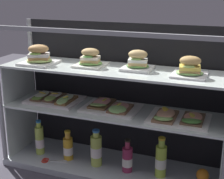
# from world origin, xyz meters

# --- Properties ---
(ground_plane) EXTENTS (6.00, 6.00, 0.02)m
(ground_plane) POSITION_xyz_m (0.00, 0.00, -0.01)
(ground_plane) COLOR #403D48
(ground_plane) RESTS_ON ground
(case_base_deck) EXTENTS (1.40, 0.40, 0.04)m
(case_base_deck) POSITION_xyz_m (0.00, 0.00, 0.02)
(case_base_deck) COLOR #B2BAC0
(case_base_deck) RESTS_ON ground
(case_frame) EXTENTS (1.40, 0.40, 0.92)m
(case_frame) POSITION_xyz_m (0.00, 0.13, 0.50)
(case_frame) COLOR gray
(case_frame) RESTS_ON ground
(riser_lower_tier) EXTENTS (1.34, 0.34, 0.36)m
(riser_lower_tier) POSITION_xyz_m (0.00, 0.00, 0.22)
(riser_lower_tier) COLOR silver
(riser_lower_tier) RESTS_ON case_base_deck
(shelf_lower_glass) EXTENTS (1.36, 0.36, 0.01)m
(shelf_lower_glass) POSITION_xyz_m (0.00, 0.00, 0.41)
(shelf_lower_glass) COLOR silver
(shelf_lower_glass) RESTS_ON riser_lower_tier
(riser_upper_tier) EXTENTS (1.34, 0.34, 0.25)m
(riser_upper_tier) POSITION_xyz_m (0.00, 0.00, 0.54)
(riser_upper_tier) COLOR silver
(riser_upper_tier) RESTS_ON shelf_lower_glass
(shelf_upper_glass) EXTENTS (1.36, 0.36, 0.01)m
(shelf_upper_glass) POSITION_xyz_m (0.00, 0.00, 0.67)
(shelf_upper_glass) COLOR silver
(shelf_upper_glass) RESTS_ON riser_upper_tier
(plated_roll_sandwich_far_right) EXTENTS (0.21, 0.21, 0.12)m
(plated_roll_sandwich_far_right) POSITION_xyz_m (-0.47, -0.05, 0.72)
(plated_roll_sandwich_far_right) COLOR white
(plated_roll_sandwich_far_right) RESTS_ON shelf_upper_glass
(plated_roll_sandwich_left_of_center) EXTENTS (0.18, 0.18, 0.11)m
(plated_roll_sandwich_left_of_center) POSITION_xyz_m (-0.14, 0.01, 0.72)
(plated_roll_sandwich_left_of_center) COLOR white
(plated_roll_sandwich_left_of_center) RESTS_ON shelf_upper_glass
(plated_roll_sandwich_near_left_corner) EXTENTS (0.17, 0.17, 0.12)m
(plated_roll_sandwich_near_left_corner) POSITION_xyz_m (0.15, 0.03, 0.72)
(plated_roll_sandwich_near_left_corner) COLOR white
(plated_roll_sandwich_near_left_corner) RESTS_ON shelf_upper_glass
(plated_roll_sandwich_center) EXTENTS (0.19, 0.19, 0.11)m
(plated_roll_sandwich_center) POSITION_xyz_m (0.45, -0.01, 0.72)
(plated_roll_sandwich_center) COLOR white
(plated_roll_sandwich_center) RESTS_ON shelf_upper_glass
(open_sandwich_tray_near_right_corner) EXTENTS (0.34, 0.26, 0.06)m
(open_sandwich_tray_near_right_corner) POSITION_xyz_m (-0.41, 0.01, 0.44)
(open_sandwich_tray_near_right_corner) COLOR white
(open_sandwich_tray_near_right_corner) RESTS_ON shelf_lower_glass
(open_sandwich_tray_right_of_center) EXTENTS (0.34, 0.26, 0.06)m
(open_sandwich_tray_right_of_center) POSITION_xyz_m (-0.01, 0.00, 0.43)
(open_sandwich_tray_right_of_center) COLOR white
(open_sandwich_tray_right_of_center) RESTS_ON shelf_lower_glass
(open_sandwich_tray_left_of_center) EXTENTS (0.34, 0.28, 0.06)m
(open_sandwich_tray_left_of_center) POSITION_xyz_m (0.41, -0.03, 0.43)
(open_sandwich_tray_left_of_center) COLOR white
(open_sandwich_tray_left_of_center) RESTS_ON shelf_lower_glass
(juice_bottle_front_right_end) EXTENTS (0.06, 0.06, 0.24)m
(juice_bottle_front_right_end) POSITION_xyz_m (-0.51, -0.04, 0.14)
(juice_bottle_front_right_end) COLOR #B1CC4E
(juice_bottle_front_right_end) RESTS_ON case_base_deck
(juice_bottle_back_left) EXTENTS (0.07, 0.07, 0.20)m
(juice_bottle_back_left) POSITION_xyz_m (-0.30, -0.04, 0.12)
(juice_bottle_back_left) COLOR gold
(juice_bottle_back_left) RESTS_ON case_base_deck
(juice_bottle_front_second) EXTENTS (0.07, 0.07, 0.24)m
(juice_bottle_front_second) POSITION_xyz_m (-0.09, -0.04, 0.14)
(juice_bottle_front_second) COLOR #B7CB55
(juice_bottle_front_second) RESTS_ON case_base_deck
(juice_bottle_back_center) EXTENTS (0.06, 0.06, 0.21)m
(juice_bottle_back_center) POSITION_xyz_m (0.12, -0.04, 0.12)
(juice_bottle_back_center) COLOR #93284C
(juice_bottle_back_center) RESTS_ON case_base_deck
(juice_bottle_front_left_end) EXTENTS (0.07, 0.07, 0.25)m
(juice_bottle_front_left_end) POSITION_xyz_m (0.32, -0.02, 0.14)
(juice_bottle_front_left_end) COLOR #B6D643
(juice_bottle_front_left_end) RESTS_ON case_base_deck
(orange_fruit_beside_bottles) EXTENTS (0.07, 0.07, 0.07)m
(orange_fruit_beside_bottles) POSITION_xyz_m (0.57, 0.01, 0.08)
(orange_fruit_beside_bottles) COLOR orange
(orange_fruit_beside_bottles) RESTS_ON case_base_deck
(kitchen_scissors) EXTENTS (0.18, 0.11, 0.01)m
(kitchen_scissors) POSITION_xyz_m (-0.40, -0.11, 0.04)
(kitchen_scissors) COLOR silver
(kitchen_scissors) RESTS_ON case_base_deck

